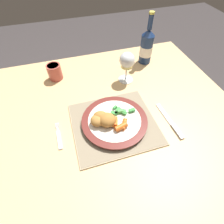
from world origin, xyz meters
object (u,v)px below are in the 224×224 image
bottle (147,47)px  fork (59,138)px  dining_table (107,129)px  wine_glass (127,62)px  table_knife (172,123)px  drinking_cup (55,72)px  dinner_plate (115,121)px

bottle → fork: bearing=-143.9°
dining_table → wine_glass: (0.16, 0.20, 0.20)m
bottle → wine_glass: bearing=-141.8°
fork → table_knife: size_ratio=0.65×
dining_table → wine_glass: wine_glass is taller
drinking_cup → wine_glass: bearing=-19.0°
table_knife → wine_glass: (-0.08, 0.31, 0.10)m
wine_glass → dinner_plate: bearing=-119.0°
dining_table → wine_glass: bearing=51.7°
fork → table_knife: bearing=-8.3°
dining_table → fork: bearing=-165.3°
dinner_plate → wine_glass: wine_glass is taller
dining_table → dinner_plate: dinner_plate is taller
bottle → table_knife: bearing=-99.5°
dinner_plate → table_knife: (0.22, -0.07, -0.01)m
dinner_plate → table_knife: 0.23m
fork → bottle: bearing=36.1°
fork → drinking_cup: bearing=86.3°
dinner_plate → drinking_cup: size_ratio=3.37×
dinner_plate → wine_glass: size_ratio=1.73×
dining_table → wine_glass: size_ratio=7.65×
dinner_plate → wine_glass: 0.29m
dining_table → drinking_cup: 0.38m
fork → dining_table: bearing=14.7°
dinner_plate → fork: dinner_plate is taller
dining_table → dinner_plate: 0.12m
dinner_plate → fork: (-0.22, -0.00, -0.01)m
table_knife → bottle: bottle is taller
dining_table → dinner_plate: size_ratio=4.41×
dining_table → fork: 0.23m
bottle → dinner_plate: bearing=-128.3°
drinking_cup → fork: bearing=-93.7°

